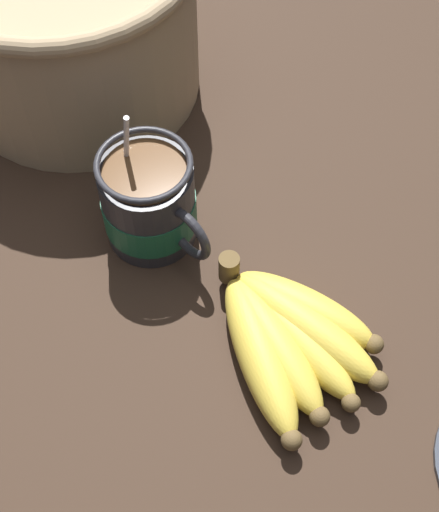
% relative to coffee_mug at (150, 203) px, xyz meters
% --- Properties ---
extents(table, '(1.21, 1.21, 0.04)m').
position_rel_coffee_mug_xyz_m(table, '(0.08, 0.01, -0.07)').
color(table, '#332319').
rests_on(table, ground).
extents(coffee_mug, '(0.13, 0.09, 0.15)m').
position_rel_coffee_mug_xyz_m(coffee_mug, '(0.00, 0.00, 0.00)').
color(coffee_mug, '#28282D').
rests_on(coffee_mug, table).
extents(banana_bunch, '(0.19, 0.15, 0.04)m').
position_rel_coffee_mug_xyz_m(banana_bunch, '(0.18, 0.00, -0.03)').
color(banana_bunch, brown).
rests_on(banana_bunch, table).
extents(woven_basket, '(0.29, 0.29, 0.18)m').
position_rel_coffee_mug_xyz_m(woven_basket, '(-0.22, 0.08, 0.05)').
color(woven_basket, tan).
rests_on(woven_basket, table).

